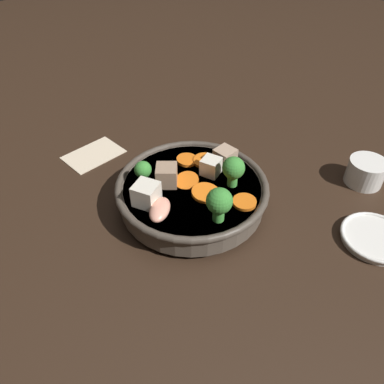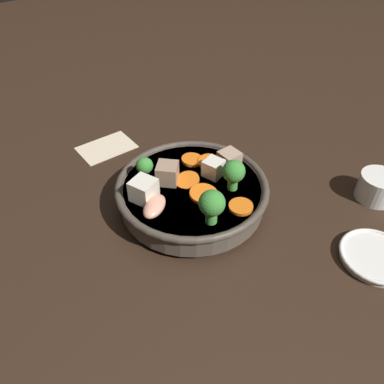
% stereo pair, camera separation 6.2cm
% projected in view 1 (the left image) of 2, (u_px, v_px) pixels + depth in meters
% --- Properties ---
extents(ground_plane, '(3.00, 3.00, 0.00)m').
position_uv_depth(ground_plane, '(192.00, 206.00, 0.64)').
color(ground_plane, black).
extents(stirfry_bowl, '(0.25, 0.25, 0.10)m').
position_uv_depth(stirfry_bowl, '(192.00, 191.00, 0.62)').
color(stirfry_bowl, '#51473D').
rests_on(stirfry_bowl, ground_plane).
extents(side_saucer, '(0.11, 0.11, 0.01)m').
position_uv_depth(side_saucer, '(375.00, 238.00, 0.58)').
color(side_saucer, white).
rests_on(side_saucer, ground_plane).
extents(tea_cup, '(0.07, 0.07, 0.05)m').
position_uv_depth(tea_cup, '(366.00, 172.00, 0.68)').
color(tea_cup, white).
rests_on(tea_cup, ground_plane).
extents(napkin, '(0.11, 0.08, 0.00)m').
position_uv_depth(napkin, '(94.00, 154.00, 0.76)').
color(napkin, beige).
rests_on(napkin, ground_plane).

